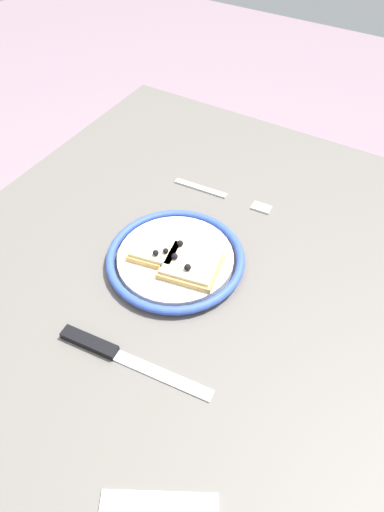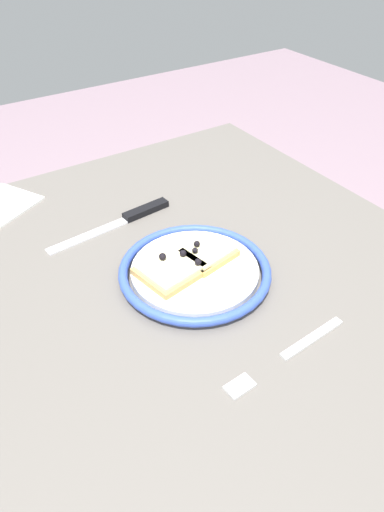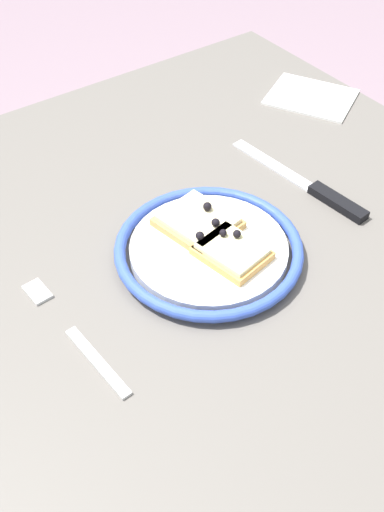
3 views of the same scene
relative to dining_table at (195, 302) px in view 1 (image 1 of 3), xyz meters
The scene contains 7 objects.
ground_plane 0.64m from the dining_table, ahead, with size 6.00×6.00×0.00m, color gray.
dining_table is the anchor object (origin of this frame).
plate 0.13m from the dining_table, 57.55° to the right, with size 0.23×0.23×0.02m.
pizza_slice_near 0.15m from the dining_table, 63.20° to the right, with size 0.08×0.09×0.03m.
pizza_slice_far 0.14m from the dining_table, 14.21° to the left, with size 0.10×0.10×0.03m.
knife 0.24m from the dining_table, ahead, with size 0.04×0.24×0.01m.
fork 0.21m from the dining_table, 166.76° to the right, with size 0.03×0.20×0.00m.
Camera 1 is at (0.46, 0.26, 1.35)m, focal length 32.90 mm.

